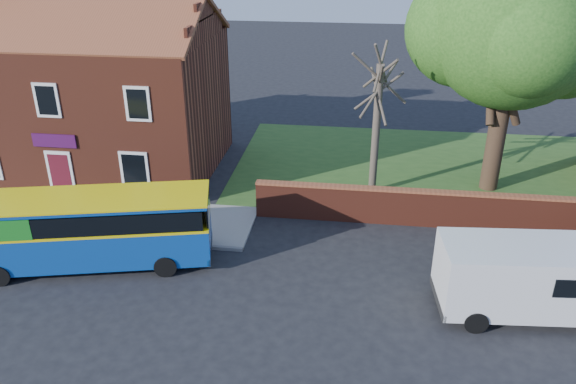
# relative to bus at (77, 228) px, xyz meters

# --- Properties ---
(ground) EXTENTS (120.00, 120.00, 0.00)m
(ground) POSITION_rel_bus_xyz_m (3.64, -2.31, -1.55)
(ground) COLOR black
(ground) RESTS_ON ground
(pavement) EXTENTS (18.00, 3.50, 0.12)m
(pavement) POSITION_rel_bus_xyz_m (-3.36, 3.44, -1.49)
(pavement) COLOR gray
(pavement) RESTS_ON ground
(kerb) EXTENTS (18.00, 0.15, 0.14)m
(kerb) POSITION_rel_bus_xyz_m (-3.36, 1.69, -1.48)
(kerb) COLOR slate
(kerb) RESTS_ON ground
(grass_strip) EXTENTS (26.00, 12.00, 0.04)m
(grass_strip) POSITION_rel_bus_xyz_m (16.64, 10.69, -1.53)
(grass_strip) COLOR #426B28
(grass_strip) RESTS_ON ground
(shop_building) EXTENTS (12.30, 8.13, 10.50)m
(shop_building) POSITION_rel_bus_xyz_m (-3.38, 9.18, 1.87)
(shop_building) COLOR maroon
(shop_building) RESTS_ON ground
(boundary_wall) EXTENTS (22.00, 0.38, 1.60)m
(boundary_wall) POSITION_rel_bus_xyz_m (16.64, 4.69, -0.73)
(boundary_wall) COLOR maroon
(boundary_wall) RESTS_ON ground
(bus) EXTENTS (9.17, 4.24, 2.72)m
(bus) POSITION_rel_bus_xyz_m (0.00, 0.00, 0.00)
(bus) COLOR #0D3F96
(bus) RESTS_ON ground
(van_near) EXTENTS (5.74, 2.66, 2.45)m
(van_near) POSITION_rel_bus_xyz_m (15.37, -0.81, -0.17)
(van_near) COLOR silver
(van_near) RESTS_ON ground
(large_tree) EXTENTS (9.29, 7.35, 11.34)m
(large_tree) POSITION_rel_bus_xyz_m (16.11, 9.00, 5.87)
(large_tree) COLOR black
(large_tree) RESTS_ON ground
(bare_tree) EXTENTS (2.46, 2.93, 6.56)m
(bare_tree) POSITION_rel_bus_xyz_m (10.55, 7.64, 1.82)
(bare_tree) COLOR #4C4238
(bare_tree) RESTS_ON ground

